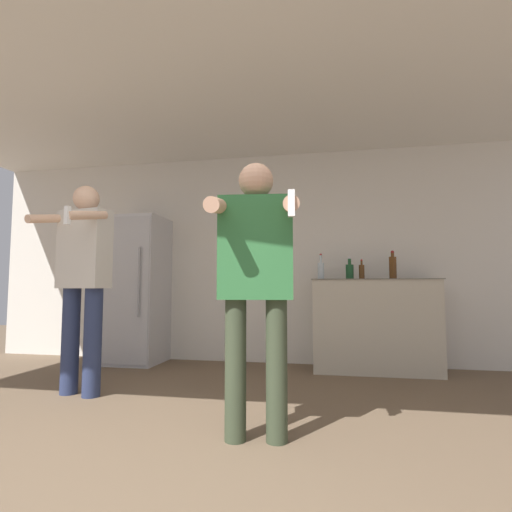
{
  "coord_description": "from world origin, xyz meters",
  "views": [
    {
      "loc": [
        0.95,
        -1.45,
        0.89
      ],
      "look_at": [
        0.49,
        0.92,
        1.09
      ],
      "focal_mm": 28.0,
      "sensor_mm": 36.0,
      "label": 1
    }
  ],
  "objects_px": {
    "person_man_side": "(83,274)",
    "bottle_dark_rum": "(321,270)",
    "refrigerator": "(135,289)",
    "bottle_clear_vodka": "(393,267)",
    "bottle_short_whiskey": "(362,271)",
    "bottle_green_wine": "(350,271)",
    "person_woman_foreground": "(256,272)"
  },
  "relations": [
    {
      "from": "bottle_clear_vodka",
      "to": "bottle_dark_rum",
      "type": "distance_m",
      "value": 0.77
    },
    {
      "from": "bottle_dark_rum",
      "to": "person_man_side",
      "type": "xyz_separation_m",
      "value": [
        -1.97,
        -1.42,
        -0.08
      ]
    },
    {
      "from": "bottle_green_wine",
      "to": "person_woman_foreground",
      "type": "xyz_separation_m",
      "value": [
        -0.64,
        -2.13,
        -0.09
      ]
    },
    {
      "from": "bottle_clear_vodka",
      "to": "bottle_dark_rum",
      "type": "bearing_deg",
      "value": 180.0
    },
    {
      "from": "bottle_clear_vodka",
      "to": "person_woman_foreground",
      "type": "xyz_separation_m",
      "value": [
        -1.09,
        -2.13,
        -0.13
      ]
    },
    {
      "from": "bottle_short_whiskey",
      "to": "bottle_green_wine",
      "type": "height_order",
      "value": "bottle_green_wine"
    },
    {
      "from": "refrigerator",
      "to": "bottle_short_whiskey",
      "type": "distance_m",
      "value": 2.68
    },
    {
      "from": "bottle_dark_rum",
      "to": "person_woman_foreground",
      "type": "relative_size",
      "value": 0.17
    },
    {
      "from": "person_man_side",
      "to": "bottle_short_whiskey",
      "type": "bearing_deg",
      "value": 30.42
    },
    {
      "from": "refrigerator",
      "to": "bottle_dark_rum",
      "type": "xyz_separation_m",
      "value": [
        2.24,
        -0.02,
        0.22
      ]
    },
    {
      "from": "bottle_clear_vodka",
      "to": "refrigerator",
      "type": "bearing_deg",
      "value": 179.67
    },
    {
      "from": "bottle_green_wine",
      "to": "refrigerator",
      "type": "bearing_deg",
      "value": 179.61
    },
    {
      "from": "person_man_side",
      "to": "bottle_dark_rum",
      "type": "bearing_deg",
      "value": 35.69
    },
    {
      "from": "bottle_short_whiskey",
      "to": "bottle_green_wine",
      "type": "relative_size",
      "value": 0.87
    },
    {
      "from": "bottle_short_whiskey",
      "to": "bottle_green_wine",
      "type": "xyz_separation_m",
      "value": [
        -0.13,
        0.0,
        0.01
      ]
    },
    {
      "from": "bottle_short_whiskey",
      "to": "person_woman_foreground",
      "type": "bearing_deg",
      "value": -109.75
    },
    {
      "from": "bottle_dark_rum",
      "to": "bottle_green_wine",
      "type": "xyz_separation_m",
      "value": [
        0.31,
        -0.0,
        -0.01
      ]
    },
    {
      "from": "refrigerator",
      "to": "bottle_clear_vodka",
      "type": "relative_size",
      "value": 5.72
    },
    {
      "from": "bottle_short_whiskey",
      "to": "bottle_green_wine",
      "type": "distance_m",
      "value": 0.13
    },
    {
      "from": "bottle_short_whiskey",
      "to": "bottle_dark_rum",
      "type": "xyz_separation_m",
      "value": [
        -0.44,
        0.0,
        0.02
      ]
    },
    {
      "from": "bottle_dark_rum",
      "to": "person_woman_foreground",
      "type": "height_order",
      "value": "person_woman_foreground"
    },
    {
      "from": "refrigerator",
      "to": "bottle_green_wine",
      "type": "bearing_deg",
      "value": -0.39
    },
    {
      "from": "person_man_side",
      "to": "person_woman_foreground",
      "type": "bearing_deg",
      "value": -23.52
    },
    {
      "from": "bottle_dark_rum",
      "to": "person_man_side",
      "type": "distance_m",
      "value": 2.43
    },
    {
      "from": "bottle_dark_rum",
      "to": "person_man_side",
      "type": "bearing_deg",
      "value": -144.31
    },
    {
      "from": "bottle_clear_vodka",
      "to": "bottle_green_wine",
      "type": "xyz_separation_m",
      "value": [
        -0.45,
        0.0,
        -0.04
      ]
    },
    {
      "from": "bottle_clear_vodka",
      "to": "bottle_green_wine",
      "type": "bearing_deg",
      "value": 180.0
    },
    {
      "from": "bottle_dark_rum",
      "to": "person_woman_foreground",
      "type": "xyz_separation_m",
      "value": [
        -0.33,
        -2.13,
        -0.1
      ]
    },
    {
      "from": "refrigerator",
      "to": "bottle_dark_rum",
      "type": "bearing_deg",
      "value": -0.44
    },
    {
      "from": "bottle_short_whiskey",
      "to": "person_man_side",
      "type": "xyz_separation_m",
      "value": [
        -2.41,
        -1.42,
        -0.06
      ]
    },
    {
      "from": "person_woman_foreground",
      "to": "bottle_clear_vodka",
      "type": "bearing_deg",
      "value": 62.91
    },
    {
      "from": "bottle_green_wine",
      "to": "person_woman_foreground",
      "type": "relative_size",
      "value": 0.15
    }
  ]
}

